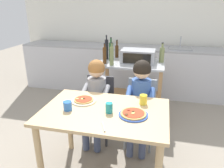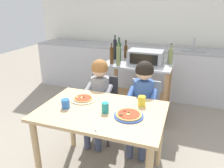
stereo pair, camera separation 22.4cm
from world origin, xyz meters
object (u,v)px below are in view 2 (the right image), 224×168
Objects in this scene: toaster_oven at (146,57)px; pizza_plate_blue_rimmed at (129,115)px; drinking_cup_teal at (105,108)px; dining_table at (101,121)px; bottle_tall_green_wine at (119,51)px; bottle_brown_beer at (115,49)px; bottle_dark_olive_oil at (170,56)px; drinking_cup_yellow at (142,101)px; bottle_squat_spirits at (118,56)px; child_in_blue_striped_shirt at (142,96)px; kitchen_island_cart at (138,81)px; dining_chair_right at (143,109)px; pizza_plate_cream at (83,99)px; bottle_clear_vinegar at (126,51)px; dining_chair_left at (102,103)px; drinking_cup_blue at (66,104)px; bottle_slim_sauce at (112,55)px; child_in_grey_shirt at (98,92)px; serving_spoon at (96,126)px.

pizza_plate_blue_rimmed is at bearing -84.41° from toaster_oven.
dining_table is at bearing 148.64° from drinking_cup_teal.
bottle_tall_green_wine is 0.94× the size of bottle_brown_beer.
drinking_cup_yellow is (-0.14, -1.24, -0.17)m from bottle_dark_olive_oil.
bottle_squat_spirits is 0.30× the size of child_in_blue_striped_shirt.
kitchen_island_cart is 1.19× the size of dining_chair_right.
dining_table is 0.43m from drinking_cup_yellow.
bottle_brown_beer reaches higher than pizza_plate_cream.
bottle_clear_vinegar reaches higher than pizza_plate_blue_rimmed.
bottle_tall_green_wine is (-0.41, 0.02, 0.05)m from toaster_oven.
dining_chair_left is 9.48× the size of drinking_cup_blue.
pizza_plate_blue_rimmed is at bearing 3.63° from drinking_cup_blue.
child_in_grey_shirt is (0.06, -0.65, -0.30)m from bottle_slim_sauce.
toaster_oven is 0.43m from bottle_clear_vinegar.
kitchen_island_cart is at bearing 67.17° from dining_chair_left.
bottle_tall_green_wine is 1.32× the size of pizza_plate_blue_rimmed.
bottle_brown_beer reaches higher than child_in_blue_striped_shirt.
drinking_cup_teal is (-0.22, 0.00, 0.03)m from pizza_plate_blue_rimmed.
dining_chair_right is (0.63, -0.79, -0.53)m from bottle_brown_beer.
drinking_cup_blue is (-0.61, -0.04, 0.03)m from pizza_plate_blue_rimmed.
bottle_dark_olive_oil reaches higher than drinking_cup_teal.
bottle_dark_olive_oil is 2.07× the size of serving_spoon.
bottle_brown_beer is 0.97m from child_in_grey_shirt.
child_in_blue_striped_shirt is (0.55, -0.84, -0.30)m from bottle_tall_green_wine.
child_in_grey_shirt is at bearing 82.73° from drinking_cup_blue.
pizza_plate_cream is (-0.00, -0.51, 0.28)m from dining_chair_left.
bottle_tall_green_wine is at bearing 91.14° from child_in_grey_shirt.
bottle_clear_vinegar is at bearing 99.01° from serving_spoon.
kitchen_island_cart reaches higher than dining_table.
child_in_grey_shirt is (-0.53, -0.12, 0.20)m from dining_chair_right.
child_in_grey_shirt is at bearing -90.00° from dining_chair_left.
bottle_dark_olive_oil is at bearing 74.28° from drinking_cup_teal.
child_in_blue_striped_shirt reaches higher than pizza_plate_cream.
drinking_cup_blue is (-0.08, -0.73, 0.31)m from dining_chair_left.
drinking_cup_yellow is (0.69, -1.24, -0.22)m from bottle_brown_beer.
drinking_cup_yellow reaches higher than drinking_cup_blue.
pizza_plate_cream is at bearing -90.03° from child_in_grey_shirt.
dining_table is 13.66× the size of drinking_cup_blue.
child_in_blue_striped_shirt reaches higher than dining_table.
bottle_slim_sauce is 1.07m from pizza_plate_cream.
toaster_oven is 3.45× the size of serving_spoon.
bottle_tall_green_wine is at bearing 87.61° from drinking_cup_blue.
pizza_plate_cream is (-0.26, 0.14, 0.13)m from dining_table.
bottle_brown_beer is at bearing 96.41° from child_in_grey_shirt.
dining_chair_right is at bearing -71.57° from kitchen_island_cart.
bottle_brown_beer is at bearing 113.06° from pizza_plate_blue_rimmed.
child_in_blue_striped_shirt is (0.50, -1.05, -0.26)m from bottle_clear_vinegar.
dining_chair_right is at bearing -51.38° from bottle_brown_beer.
pizza_plate_blue_rimmed is (-0.00, -0.69, 0.28)m from dining_chair_right.
bottle_tall_green_wine is 1.20× the size of bottle_dark_olive_oil.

